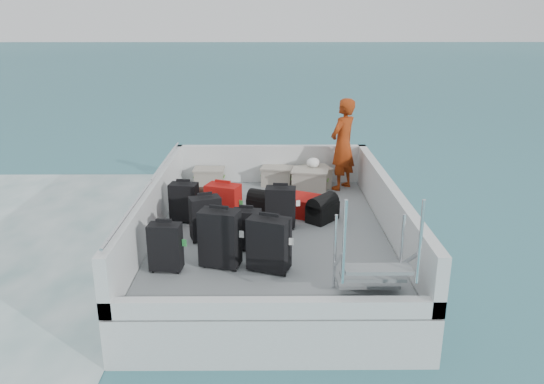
{
  "coord_description": "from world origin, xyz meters",
  "views": [
    {
      "loc": [
        -0.04,
        -7.3,
        3.6
      ],
      "look_at": [
        0.02,
        0.6,
        1.0
      ],
      "focal_mm": 35.0,
      "sensor_mm": 36.0,
      "label": 1
    }
  ],
  "objects": [
    {
      "name": "suitcase_2",
      "position": [
        -1.32,
        0.33,
        0.92
      ],
      "size": [
        0.45,
        0.31,
        0.6
      ],
      "primitive_type": "cube",
      "rotation": [
        0.0,
        0.0,
        -0.14
      ],
      "color": "black",
      "rests_on": "deck"
    },
    {
      "name": "crate_1",
      "position": [
        0.13,
        2.17,
        0.78
      ],
      "size": [
        0.6,
        0.47,
        0.33
      ],
      "primitive_type": "cube",
      "rotation": [
        0.0,
        0.0,
        -0.19
      ],
      "color": "#9E9589",
      "rests_on": "deck"
    },
    {
      "name": "suitcase_1",
      "position": [
        -0.92,
        -0.38,
        0.93
      ],
      "size": [
        0.48,
        0.37,
        0.63
      ],
      "primitive_type": "cube",
      "rotation": [
        0.0,
        0.0,
        0.36
      ],
      "color": "black",
      "rests_on": "deck"
    },
    {
      "name": "crate_3",
      "position": [
        0.71,
        1.82,
        0.8
      ],
      "size": [
        0.67,
        0.52,
        0.37
      ],
      "primitive_type": "cube",
      "rotation": [
        0.0,
        0.0,
        -0.18
      ],
      "color": "#9E9589",
      "rests_on": "deck"
    },
    {
      "name": "white_bag",
      "position": [
        0.78,
        2.02,
        1.06
      ],
      "size": [
        0.24,
        0.24,
        0.18
      ],
      "primitive_type": "ellipsoid",
      "color": "white",
      "rests_on": "crate_2"
    },
    {
      "name": "passenger",
      "position": [
        1.3,
        1.97,
        1.45
      ],
      "size": [
        0.7,
        0.72,
        1.65
      ],
      "primitive_type": "imported",
      "rotation": [
        0.0,
        0.0,
        -2.29
      ],
      "color": "#C54012",
      "rests_on": "deck"
    },
    {
      "name": "crate_2",
      "position": [
        0.78,
        2.02,
        0.8
      ],
      "size": [
        0.68,
        0.56,
        0.35
      ],
      "primitive_type": "cube",
      "rotation": [
        0.0,
        0.0,
        0.3
      ],
      "color": "#9E9589",
      "rests_on": "deck"
    },
    {
      "name": "ground",
      "position": [
        0.0,
        0.0,
        0.0
      ],
      "size": [
        160.0,
        160.0,
        0.0
      ],
      "primitive_type": "plane",
      "color": "#1C5363",
      "rests_on": "ground"
    },
    {
      "name": "suitcase_8",
      "position": [
        0.39,
        0.67,
        0.77
      ],
      "size": [
        0.9,
        0.79,
        0.3
      ],
      "primitive_type": "cube",
      "rotation": [
        0.0,
        0.0,
        1.11
      ],
      "color": "#9E110C",
      "rests_on": "deck"
    },
    {
      "name": "crate_0",
      "position": [
        -1.14,
        2.12,
        0.78
      ],
      "size": [
        0.53,
        0.37,
        0.31
      ],
      "primitive_type": "cube",
      "rotation": [
        0.0,
        0.0,
        -0.02
      ],
      "color": "#9E9589",
      "rests_on": "deck"
    },
    {
      "name": "suitcase_6",
      "position": [
        -0.03,
        -1.34,
        0.96
      ],
      "size": [
        0.57,
        0.45,
        0.68
      ],
      "primitive_type": "cube",
      "rotation": [
        0.0,
        0.0,
        -0.37
      ],
      "color": "black",
      "rests_on": "deck"
    },
    {
      "name": "ferry_hull",
      "position": [
        0.0,
        0.0,
        0.3
      ],
      "size": [
        3.6,
        5.0,
        0.6
      ],
      "primitive_type": "cube",
      "color": "silver",
      "rests_on": "ground"
    },
    {
      "name": "suitcase_4",
      "position": [
        -0.33,
        -0.72,
        0.9
      ],
      "size": [
        0.41,
        0.28,
        0.56
      ],
      "primitive_type": "cube",
      "rotation": [
        0.0,
        0.0,
        -0.16
      ],
      "color": "black",
      "rests_on": "deck"
    },
    {
      "name": "suitcase_7",
      "position": [
        0.14,
        0.08,
        0.93
      ],
      "size": [
        0.46,
        0.29,
        0.62
      ],
      "primitive_type": "cube",
      "rotation": [
        0.0,
        0.0,
        -0.09
      ],
      "color": "black",
      "rests_on": "deck"
    },
    {
      "name": "duffel_1",
      "position": [
        -0.12,
        0.58,
        0.78
      ],
      "size": [
        0.54,
        0.47,
        0.32
      ],
      "primitive_type": null,
      "rotation": [
        0.0,
        0.0,
        -0.44
      ],
      "color": "black",
      "rests_on": "deck"
    },
    {
      "name": "duffel_2",
      "position": [
        0.8,
        0.34,
        0.78
      ],
      "size": [
        0.55,
        0.58,
        0.32
      ],
      "primitive_type": null,
      "rotation": [
        0.0,
        0.0,
        0.87
      ],
      "color": "black",
      "rests_on": "deck"
    },
    {
      "name": "deck_fittings",
      "position": [
        0.35,
        -0.32,
        0.99
      ],
      "size": [
        3.6,
        5.0,
        0.9
      ],
      "color": "silver",
      "rests_on": "deck"
    },
    {
      "name": "suitcase_0",
      "position": [
        -1.3,
        -1.35,
        0.93
      ],
      "size": [
        0.41,
        0.26,
        0.61
      ],
      "primitive_type": "cube",
      "rotation": [
        0.0,
        0.0,
        -0.09
      ],
      "color": "black",
      "rests_on": "deck"
    },
    {
      "name": "duffel_0",
      "position": [
        -1.02,
        0.73,
        0.78
      ],
      "size": [
        0.59,
        0.32,
        0.32
      ],
      "primitive_type": null,
      "rotation": [
        0.0,
        0.0,
        0.03
      ],
      "color": "black",
      "rests_on": "deck"
    },
    {
      "name": "yellow_bag",
      "position": [
        0.68,
        2.2,
        0.73
      ],
      "size": [
        0.28,
        0.26,
        0.22
      ],
      "primitive_type": "ellipsoid",
      "color": "gold",
      "rests_on": "deck"
    },
    {
      "name": "deck",
      "position": [
        0.0,
        0.0,
        0.61
      ],
      "size": [
        3.3,
        4.7,
        0.02
      ],
      "primitive_type": "cube",
      "color": "gray",
      "rests_on": "ferry_hull"
    },
    {
      "name": "suitcase_3",
      "position": [
        -0.64,
        -1.23,
        0.99
      ],
      "size": [
        0.54,
        0.4,
        0.74
      ],
      "primitive_type": "cube",
      "rotation": [
        0.0,
        0.0,
        -0.27
      ],
      "color": "black",
      "rests_on": "deck"
    },
    {
      "name": "suitcase_5",
      "position": [
        -0.7,
        0.06,
        0.95
      ],
      "size": [
        0.55,
        0.43,
        0.67
      ],
      "primitive_type": "cube",
      "rotation": [
        0.0,
        0.0,
        -0.34
      ],
      "color": "#9E110C",
      "rests_on": "deck"
    }
  ]
}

